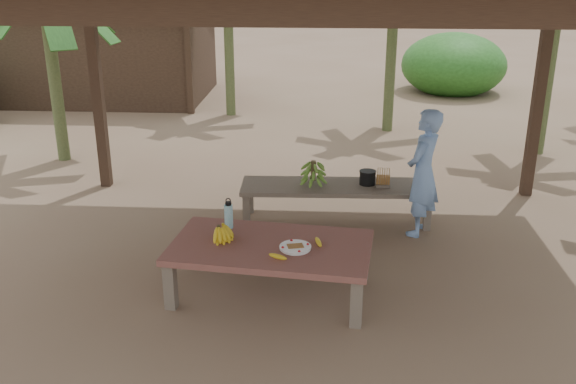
# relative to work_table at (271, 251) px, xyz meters

# --- Properties ---
(ground) EXTENTS (80.00, 80.00, 0.00)m
(ground) POSITION_rel_work_table_xyz_m (0.30, 0.51, -0.43)
(ground) COLOR brown
(ground) RESTS_ON ground
(work_table) EXTENTS (1.91, 1.21, 0.50)m
(work_table) POSITION_rel_work_table_xyz_m (0.00, 0.00, 0.00)
(work_table) COLOR brown
(work_table) RESTS_ON ground
(bench) EXTENTS (2.22, 0.67, 0.45)m
(bench) POSITION_rel_work_table_xyz_m (0.61, 1.76, -0.04)
(bench) COLOR brown
(bench) RESTS_ON ground
(ripe_banana_bunch) EXTENTS (0.33, 0.31, 0.16)m
(ripe_banana_bunch) POSITION_rel_work_table_xyz_m (-0.48, 0.07, 0.14)
(ripe_banana_bunch) COLOR yellow
(ripe_banana_bunch) RESTS_ON work_table
(plate) EXTENTS (0.28, 0.28, 0.04)m
(plate) POSITION_rel_work_table_xyz_m (0.23, -0.09, 0.08)
(plate) COLOR white
(plate) RESTS_ON work_table
(loose_banana_front) EXTENTS (0.17, 0.10, 0.04)m
(loose_banana_front) POSITION_rel_work_table_xyz_m (0.09, -0.29, 0.09)
(loose_banana_front) COLOR yellow
(loose_banana_front) RESTS_ON work_table
(loose_banana_side) EXTENTS (0.07, 0.16, 0.04)m
(loose_banana_side) POSITION_rel_work_table_xyz_m (0.43, 0.03, 0.09)
(loose_banana_side) COLOR yellow
(loose_banana_side) RESTS_ON work_table
(water_flask) EXTENTS (0.08, 0.08, 0.30)m
(water_flask) POSITION_rel_work_table_xyz_m (-0.43, 0.35, 0.19)
(water_flask) COLOR #3CA9BD
(water_flask) RESTS_ON work_table
(green_banana_stalk) EXTENTS (0.27, 0.27, 0.30)m
(green_banana_stalk) POSITION_rel_work_table_xyz_m (0.34, 1.75, 0.17)
(green_banana_stalk) COLOR #598C2D
(green_banana_stalk) RESTS_ON bench
(cooking_pot) EXTENTS (0.18, 0.18, 0.16)m
(cooking_pot) POSITION_rel_work_table_xyz_m (0.97, 1.81, 0.09)
(cooking_pot) COLOR black
(cooking_pot) RESTS_ON bench
(skewer_rack) EXTENTS (0.18, 0.09, 0.24)m
(skewer_rack) POSITION_rel_work_table_xyz_m (1.14, 1.73, 0.14)
(skewer_rack) COLOR #A57F47
(skewer_rack) RESTS_ON bench
(woman) EXTENTS (0.56, 0.62, 1.43)m
(woman) POSITION_rel_work_table_xyz_m (1.55, 1.47, 0.28)
(woman) COLOR #6E93D0
(woman) RESTS_ON ground
(hut) EXTENTS (4.40, 3.43, 2.85)m
(hut) POSITION_rel_work_table_xyz_m (-4.20, 8.51, 0.67)
(hut) COLOR black
(hut) RESTS_ON ground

